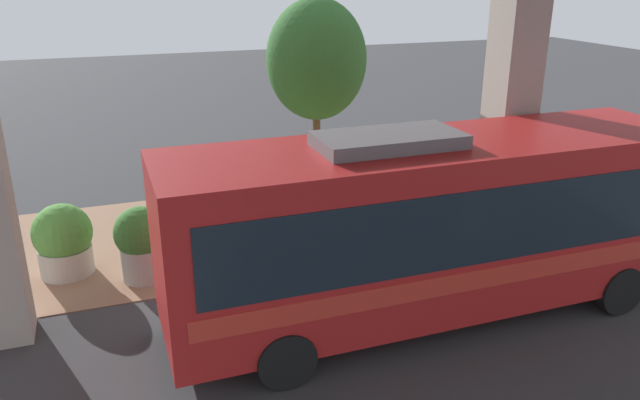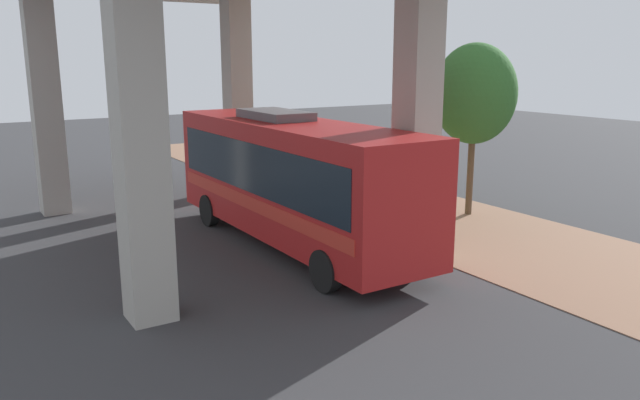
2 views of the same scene
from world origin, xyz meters
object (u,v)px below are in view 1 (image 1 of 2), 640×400
(planter_middle, at_px, (141,242))
(planter_back, at_px, (344,207))
(street_tree_near, at_px, (316,60))
(bus, at_px, (434,219))
(planter_extra, at_px, (298,223))
(planter_front, at_px, (63,241))
(fire_hydrant, at_px, (190,237))

(planter_middle, relative_size, planter_back, 0.93)
(planter_back, xyz_separation_m, street_tree_near, (-3.02, 0.36, 3.14))
(bus, bearing_deg, planter_extra, -153.38)
(planter_front, xyz_separation_m, planter_extra, (1.02, 5.09, 0.10))
(planter_front, distance_m, planter_back, 6.48)
(planter_back, relative_size, planter_extra, 1.01)
(bus, height_order, planter_back, bus)
(bus, height_order, planter_front, bus)
(bus, distance_m, planter_middle, 6.28)
(planter_middle, bearing_deg, planter_back, 94.40)
(bus, relative_size, planter_front, 6.18)
(street_tree_near, bearing_deg, planter_front, -69.43)
(bus, xyz_separation_m, planter_front, (-4.28, -6.73, -1.23))
(fire_hydrant, relative_size, planter_middle, 0.63)
(planter_front, relative_size, street_tree_near, 0.29)
(planter_middle, height_order, planter_back, planter_back)
(planter_front, relative_size, planter_middle, 0.98)
(planter_middle, distance_m, planter_back, 4.88)
(bus, relative_size, planter_extra, 5.66)
(bus, xyz_separation_m, fire_hydrant, (-4.13, -4.00, -1.50))
(bus, bearing_deg, planter_front, -122.44)
(planter_front, bearing_deg, street_tree_near, 110.57)
(bus, bearing_deg, planter_back, -176.06)
(planter_front, relative_size, planter_extra, 0.92)
(planter_front, bearing_deg, fire_hydrant, 86.96)
(planter_front, bearing_deg, planter_extra, 78.70)
(fire_hydrant, bearing_deg, bus, 44.09)
(street_tree_near, bearing_deg, planter_extra, -25.78)
(planter_front, relative_size, planter_back, 0.91)
(fire_hydrant, xyz_separation_m, planter_middle, (0.69, -1.12, 0.35))
(fire_hydrant, distance_m, planter_back, 3.77)
(planter_middle, distance_m, planter_extra, 3.50)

